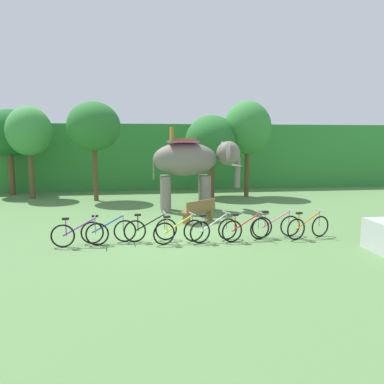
{
  "coord_description": "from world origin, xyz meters",
  "views": [
    {
      "loc": [
        -0.77,
        -12.6,
        3.21
      ],
      "look_at": [
        1.07,
        1.0,
        1.3
      ],
      "focal_mm": 35.17,
      "sensor_mm": 36.0,
      "label": 1
    }
  ],
  "objects_px": {
    "bike_blue": "(109,231)",
    "bike_yellow": "(179,231)",
    "tree_left": "(212,141)",
    "elephant": "(192,162)",
    "bike_red": "(246,229)",
    "bike_white": "(214,230)",
    "tree_right": "(9,133)",
    "tree_far_right": "(248,128)",
    "tree_center": "(29,132)",
    "bike_pink": "(276,226)",
    "bike_purple": "(80,234)",
    "bike_black": "(151,229)",
    "bike_orange": "(308,227)",
    "tree_far_left": "(94,127)",
    "wooden_bench": "(199,210)"
  },
  "relations": [
    {
      "from": "bike_blue",
      "to": "bike_yellow",
      "type": "relative_size",
      "value": 1.03
    },
    {
      "from": "bike_blue",
      "to": "tree_left",
      "type": "bearing_deg",
      "value": 61.27
    },
    {
      "from": "elephant",
      "to": "bike_red",
      "type": "bearing_deg",
      "value": -80.01
    },
    {
      "from": "elephant",
      "to": "bike_white",
      "type": "relative_size",
      "value": 2.52
    },
    {
      "from": "tree_right",
      "to": "tree_far_right",
      "type": "distance_m",
      "value": 13.65
    },
    {
      "from": "tree_center",
      "to": "bike_pink",
      "type": "xyz_separation_m",
      "value": [
        10.33,
        -9.77,
        -3.26
      ]
    },
    {
      "from": "elephant",
      "to": "bike_purple",
      "type": "relative_size",
      "value": 2.43
    },
    {
      "from": "bike_black",
      "to": "tree_far_right",
      "type": "bearing_deg",
      "value": 57.59
    },
    {
      "from": "bike_red",
      "to": "bike_orange",
      "type": "distance_m",
      "value": 2.1
    },
    {
      "from": "tree_far_left",
      "to": "bike_black",
      "type": "relative_size",
      "value": 3.03
    },
    {
      "from": "bike_white",
      "to": "bike_pink",
      "type": "relative_size",
      "value": 0.96
    },
    {
      "from": "tree_center",
      "to": "bike_red",
      "type": "xyz_separation_m",
      "value": [
        9.23,
        -10.06,
        -3.26
      ]
    },
    {
      "from": "tree_far_left",
      "to": "wooden_bench",
      "type": "relative_size",
      "value": 3.53
    },
    {
      "from": "tree_far_left",
      "to": "bike_black",
      "type": "distance_m",
      "value": 9.59
    },
    {
      "from": "tree_right",
      "to": "bike_blue",
      "type": "height_order",
      "value": "tree_right"
    },
    {
      "from": "bike_purple",
      "to": "bike_orange",
      "type": "distance_m",
      "value": 7.26
    },
    {
      "from": "tree_left",
      "to": "elephant",
      "type": "xyz_separation_m",
      "value": [
        -1.64,
        -3.93,
        -0.94
      ]
    },
    {
      "from": "tree_left",
      "to": "bike_white",
      "type": "relative_size",
      "value": 2.78
    },
    {
      "from": "bike_yellow",
      "to": "bike_orange",
      "type": "height_order",
      "value": "same"
    },
    {
      "from": "bike_black",
      "to": "wooden_bench",
      "type": "distance_m",
      "value": 3.17
    },
    {
      "from": "bike_orange",
      "to": "tree_left",
      "type": "bearing_deg",
      "value": 98.67
    },
    {
      "from": "tree_left",
      "to": "bike_yellow",
      "type": "xyz_separation_m",
      "value": [
        -2.81,
        -9.44,
        -2.76
      ]
    },
    {
      "from": "bike_white",
      "to": "wooden_bench",
      "type": "distance_m",
      "value": 2.81
    },
    {
      "from": "tree_left",
      "to": "bike_blue",
      "type": "distance_m",
      "value": 10.75
    },
    {
      "from": "elephant",
      "to": "tree_far_right",
      "type": "bearing_deg",
      "value": 46.35
    },
    {
      "from": "tree_center",
      "to": "bike_purple",
      "type": "height_order",
      "value": "tree_center"
    },
    {
      "from": "tree_center",
      "to": "bike_purple",
      "type": "xyz_separation_m",
      "value": [
        4.07,
        -10.03,
        -3.26
      ]
    },
    {
      "from": "tree_center",
      "to": "bike_red",
      "type": "bearing_deg",
      "value": -47.49
    },
    {
      "from": "bike_yellow",
      "to": "wooden_bench",
      "type": "bearing_deg",
      "value": 69.33
    },
    {
      "from": "bike_orange",
      "to": "bike_yellow",
      "type": "bearing_deg",
      "value": -179.91
    },
    {
      "from": "bike_purple",
      "to": "bike_pink",
      "type": "height_order",
      "value": "same"
    },
    {
      "from": "bike_blue",
      "to": "bike_white",
      "type": "relative_size",
      "value": 1.04
    },
    {
      "from": "tree_center",
      "to": "bike_white",
      "type": "xyz_separation_m",
      "value": [
        8.2,
        -10.01,
        -3.26
      ]
    },
    {
      "from": "bike_red",
      "to": "elephant",
      "type": "bearing_deg",
      "value": 99.99
    },
    {
      "from": "bike_purple",
      "to": "bike_white",
      "type": "xyz_separation_m",
      "value": [
        4.12,
        0.01,
        0.0
      ]
    },
    {
      "from": "elephant",
      "to": "bike_red",
      "type": "xyz_separation_m",
      "value": [
        0.97,
        -5.52,
        -1.82
      ]
    },
    {
      "from": "tree_far_left",
      "to": "bike_purple",
      "type": "bearing_deg",
      "value": -86.6
    },
    {
      "from": "tree_center",
      "to": "tree_left",
      "type": "xyz_separation_m",
      "value": [
        9.89,
        -0.61,
        -0.5
      ]
    },
    {
      "from": "tree_center",
      "to": "bike_white",
      "type": "bearing_deg",
      "value": -50.7
    },
    {
      "from": "tree_far_left",
      "to": "bike_blue",
      "type": "bearing_deg",
      "value": -81.04
    },
    {
      "from": "elephant",
      "to": "bike_yellow",
      "type": "relative_size",
      "value": 2.5
    },
    {
      "from": "tree_center",
      "to": "bike_blue",
      "type": "relative_size",
      "value": 2.92
    },
    {
      "from": "tree_center",
      "to": "bike_red",
      "type": "distance_m",
      "value": 14.04
    },
    {
      "from": "bike_red",
      "to": "tree_far_right",
      "type": "bearing_deg",
      "value": 74.03
    },
    {
      "from": "bike_yellow",
      "to": "tree_center",
      "type": "bearing_deg",
      "value": 125.13
    },
    {
      "from": "tree_far_right",
      "to": "bike_black",
      "type": "relative_size",
      "value": 3.14
    },
    {
      "from": "bike_yellow",
      "to": "tree_far_right",
      "type": "bearing_deg",
      "value": 62.67
    },
    {
      "from": "tree_center",
      "to": "elephant",
      "type": "xyz_separation_m",
      "value": [
        8.25,
        -4.54,
        -1.44
      ]
    },
    {
      "from": "tree_far_right",
      "to": "elephant",
      "type": "relative_size",
      "value": 1.29
    },
    {
      "from": "tree_far_left",
      "to": "tree_far_right",
      "type": "bearing_deg",
      "value": 3.08
    }
  ]
}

